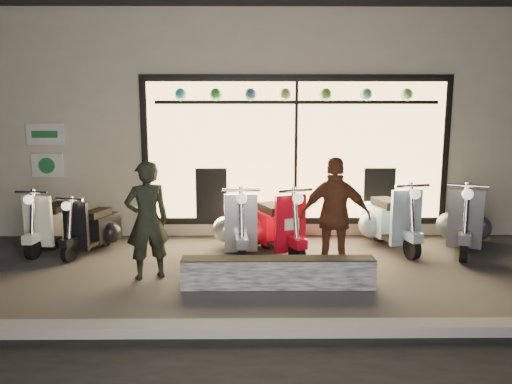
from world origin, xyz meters
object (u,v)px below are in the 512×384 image
graffiti_barrier (278,273)px  man (147,220)px  scooter_red (274,225)px  woman (335,216)px  scooter_silver (239,224)px

graffiti_barrier → man: 1.90m
scooter_red → woman: (0.81, -1.06, 0.39)m
scooter_red → man: 2.18m
scooter_silver → scooter_red: 0.57m
graffiti_barrier → scooter_red: scooter_red is taller
scooter_silver → scooter_red: (0.56, -0.08, -0.00)m
graffiti_barrier → scooter_silver: size_ratio=1.62×
scooter_red → woman: bearing=-75.7°
scooter_silver → scooter_red: size_ratio=1.02×
scooter_red → graffiti_barrier: bearing=-113.4°
graffiti_barrier → man: bearing=167.4°
woman → scooter_red: bearing=-45.6°
scooter_red → man: (-1.77, -1.22, 0.37)m
scooter_silver → man: (-1.21, -1.29, 0.37)m
graffiti_barrier → woman: size_ratio=1.51×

